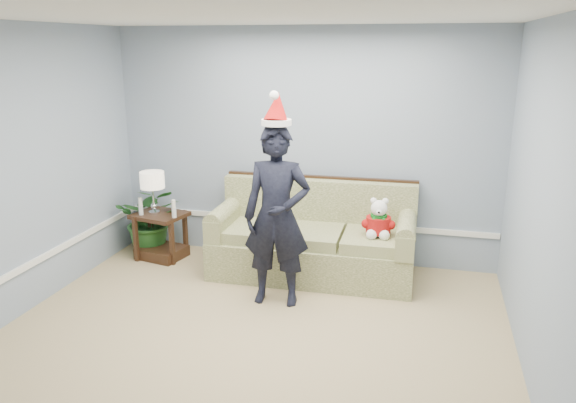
% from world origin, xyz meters
% --- Properties ---
extents(room_shell, '(4.54, 5.04, 2.74)m').
position_xyz_m(room_shell, '(0.00, 0.00, 1.35)').
color(room_shell, tan).
rests_on(room_shell, ground).
extents(wainscot_trim, '(4.49, 4.99, 0.06)m').
position_xyz_m(wainscot_trim, '(-1.18, 1.18, 0.45)').
color(wainscot_trim, white).
rests_on(wainscot_trim, room_shell).
extents(sofa, '(2.23, 0.99, 1.04)m').
position_xyz_m(sofa, '(0.23, 2.04, 0.37)').
color(sofa, '#56622E').
rests_on(sofa, room_shell).
extents(side_table, '(0.66, 0.59, 0.56)m').
position_xyz_m(side_table, '(-1.64, 2.04, 0.22)').
color(side_table, '#371F14').
rests_on(side_table, room_shell).
extents(table_lamp, '(0.28, 0.28, 0.50)m').
position_xyz_m(table_lamp, '(-1.70, 2.02, 0.94)').
color(table_lamp, silver).
rests_on(table_lamp, side_table).
extents(candle_pair, '(0.48, 0.05, 0.21)m').
position_xyz_m(candle_pair, '(-1.61, 1.93, 0.65)').
color(candle_pair, silver).
rests_on(candle_pair, side_table).
extents(houseplant, '(0.93, 0.86, 0.85)m').
position_xyz_m(houseplant, '(-1.84, 2.19, 0.42)').
color(houseplant, '#225722').
rests_on(houseplant, room_shell).
extents(man, '(0.68, 0.48, 1.78)m').
position_xyz_m(man, '(0.04, 1.22, 0.89)').
color(man, black).
rests_on(man, room_shell).
extents(santa_hat, '(0.30, 0.33, 0.33)m').
position_xyz_m(santa_hat, '(0.04, 1.24, 1.91)').
color(santa_hat, white).
rests_on(santa_hat, man).
extents(teddy_bear, '(0.28, 0.31, 0.42)m').
position_xyz_m(teddy_bear, '(0.95, 1.88, 0.70)').
color(teddy_bear, white).
rests_on(teddy_bear, sofa).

